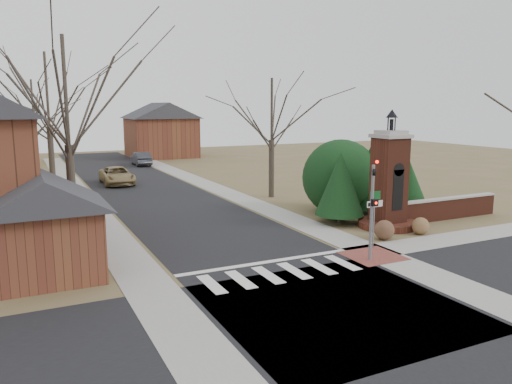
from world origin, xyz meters
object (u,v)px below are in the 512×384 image
sign_post (374,208)px  distant_car (141,159)px  pickup_truck (117,176)px  traffic_signal_pole (372,202)px  brick_gate_monument (389,189)px

sign_post → distant_car: sign_post is taller
sign_post → pickup_truck: 26.14m
sign_post → distant_car: size_ratio=0.60×
traffic_signal_pole → pickup_truck: (-5.90, 26.52, -1.85)m
brick_gate_monument → pickup_truck: 24.55m
sign_post → distant_car: (-2.19, 37.78, -1.20)m
traffic_signal_pole → brick_gate_monument: (4.70, 4.42, -0.42)m
brick_gate_monument → pickup_truck: (-10.60, 22.10, -1.43)m
brick_gate_monument → traffic_signal_pole: bearing=-136.8°
sign_post → pickup_truck: (-7.19, 25.11, -1.21)m
sign_post → pickup_truck: sign_post is taller
traffic_signal_pole → sign_post: 2.02m
brick_gate_monument → distant_car: bearing=99.1°
sign_post → distant_car: bearing=93.3°
traffic_signal_pole → pickup_truck: bearing=102.5°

